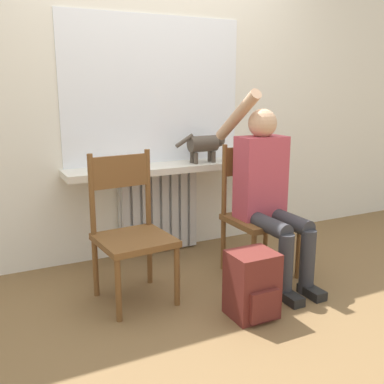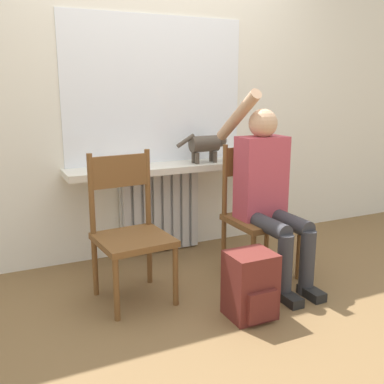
{
  "view_description": "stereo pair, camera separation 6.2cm",
  "coord_description": "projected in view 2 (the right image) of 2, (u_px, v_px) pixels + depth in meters",
  "views": [
    {
      "loc": [
        -1.35,
        -2.15,
        1.34
      ],
      "look_at": [
        0.0,
        0.54,
        0.63
      ],
      "focal_mm": 42.0,
      "sensor_mm": 36.0,
      "label": 1
    },
    {
      "loc": [
        -1.29,
        -2.17,
        1.34
      ],
      "look_at": [
        0.0,
        0.54,
        0.63
      ],
      "focal_mm": 42.0,
      "sensor_mm": 36.0,
      "label": 2
    }
  ],
  "objects": [
    {
      "name": "radiator",
      "position": [
        160.0,
        210.0,
        3.69
      ],
      "size": [
        0.67,
        0.08,
        0.7
      ],
      "color": "silver",
      "rests_on": "ground_plane"
    },
    {
      "name": "chair_left",
      "position": [
        130.0,
        229.0,
        2.84
      ],
      "size": [
        0.47,
        0.47,
        0.94
      ],
      "rotation": [
        0.0,
        0.0,
        0.08
      ],
      "color": "brown",
      "rests_on": "ground_plane"
    },
    {
      "name": "ground_plane",
      "position": [
        230.0,
        310.0,
        2.76
      ],
      "size": [
        12.0,
        12.0,
        0.0
      ],
      "primitive_type": "plane",
      "color": "brown"
    },
    {
      "name": "window_glass",
      "position": [
        156.0,
        91.0,
        3.51
      ],
      "size": [
        1.48,
        0.01,
        1.13
      ],
      "color": "white",
      "rests_on": "windowsill"
    },
    {
      "name": "chair_right",
      "position": [
        258.0,
        211.0,
        3.24
      ],
      "size": [
        0.44,
        0.44,
        0.94
      ],
      "rotation": [
        0.0,
        0.0,
        0.01
      ],
      "color": "brown",
      "rests_on": "ground_plane"
    },
    {
      "name": "windowsill",
      "position": [
        165.0,
        168.0,
        3.51
      ],
      "size": [
        1.54,
        0.32,
        0.05
      ],
      "color": "silver",
      "rests_on": "radiator"
    },
    {
      "name": "backpack",
      "position": [
        251.0,
        286.0,
        2.65
      ],
      "size": [
        0.27,
        0.27,
        0.4
      ],
      "color": "maroon",
      "rests_on": "ground_plane"
    },
    {
      "name": "person",
      "position": [
        268.0,
        188.0,
        3.1
      ],
      "size": [
        0.36,
        0.98,
        1.33
      ],
      "color": "#333338",
      "rests_on": "ground_plane"
    },
    {
      "name": "cat",
      "position": [
        207.0,
        144.0,
        3.58
      ],
      "size": [
        0.44,
        0.13,
        0.24
      ],
      "color": "#4C4238",
      "rests_on": "windowsill"
    },
    {
      "name": "wall_with_window",
      "position": [
        155.0,
        85.0,
        3.53
      ],
      "size": [
        7.0,
        0.06,
        2.7
      ],
      "color": "white",
      "rests_on": "ground_plane"
    }
  ]
}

